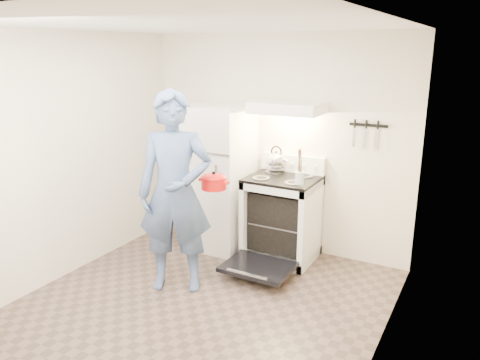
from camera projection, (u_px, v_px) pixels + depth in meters
name	position (u px, v px, depth m)	size (l,w,h in m)	color
floor	(192.00, 312.00, 4.27)	(3.60, 3.60, 0.00)	brown
back_wall	(277.00, 144.00, 5.45)	(3.20, 0.02, 2.50)	beige
refrigerator	(219.00, 177.00, 5.53)	(0.70, 0.70, 1.70)	white
stove_body	(282.00, 219.00, 5.28)	(0.76, 0.65, 0.92)	white
cooktop	(283.00, 179.00, 5.15)	(0.76, 0.65, 0.03)	black
backsplash	(293.00, 163.00, 5.36)	(0.76, 0.07, 0.20)	white
oven_door	(258.00, 267.00, 4.87)	(0.70, 0.54, 0.04)	black
oven_rack	(282.00, 221.00, 5.29)	(0.60, 0.52, 0.01)	slate
range_hood	(287.00, 108.00, 5.01)	(0.76, 0.50, 0.12)	white
knife_strip	(369.00, 125.00, 4.87)	(0.40, 0.02, 0.03)	black
pizza_stone	(288.00, 219.00, 5.30)	(0.31, 0.31, 0.02)	#7F6047
tea_kettle	(276.00, 159.00, 5.33)	(0.25, 0.21, 0.31)	silver
utensil_jar	(299.00, 178.00, 4.77)	(0.09, 0.09, 0.13)	silver
person	(175.00, 193.00, 4.48)	(0.72, 0.47, 1.97)	#36456F
dutch_oven	(214.00, 183.00, 4.58)	(0.32, 0.25, 0.22)	red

